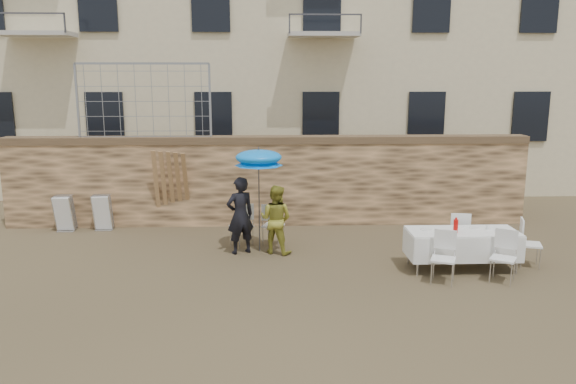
{
  "coord_description": "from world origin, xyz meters",
  "views": [
    {
      "loc": [
        -0.02,
        -8.91,
        3.7
      ],
      "look_at": [
        0.4,
        2.2,
        1.4
      ],
      "focal_mm": 35.0,
      "sensor_mm": 36.0,
      "label": 1
    }
  ],
  "objects_px": {
    "table_chair_front_left": "(443,258)",
    "chair_stack_right": "(104,211)",
    "banquet_table": "(463,233)",
    "man_suit": "(240,215)",
    "soda_bottle": "(456,226)",
    "chair_stack_left": "(66,212)",
    "couple_chair_left": "(242,225)",
    "umbrella": "(259,160)",
    "woman_dress": "(276,219)",
    "couple_chair_right": "(273,224)",
    "table_chair_side": "(530,243)",
    "table_chair_back": "(458,234)",
    "table_chair_front_right": "(503,257)"
  },
  "relations": [
    {
      "from": "table_chair_back",
      "to": "umbrella",
      "type": "bearing_deg",
      "value": 2.71
    },
    {
      "from": "soda_bottle",
      "to": "couple_chair_right",
      "type": "bearing_deg",
      "value": 151.51
    },
    {
      "from": "table_chair_front_left",
      "to": "table_chair_back",
      "type": "height_order",
      "value": "same"
    },
    {
      "from": "couple_chair_right",
      "to": "soda_bottle",
      "type": "height_order",
      "value": "soda_bottle"
    },
    {
      "from": "table_chair_front_left",
      "to": "couple_chair_right",
      "type": "bearing_deg",
      "value": 163.91
    },
    {
      "from": "couple_chair_left",
      "to": "chair_stack_left",
      "type": "xyz_separation_m",
      "value": [
        -4.33,
        1.45,
        -0.02
      ]
    },
    {
      "from": "woman_dress",
      "to": "umbrella",
      "type": "xyz_separation_m",
      "value": [
        -0.35,
        0.1,
        1.25
      ]
    },
    {
      "from": "couple_chair_left",
      "to": "banquet_table",
      "type": "distance_m",
      "value": 4.68
    },
    {
      "from": "woman_dress",
      "to": "couple_chair_left",
      "type": "relative_size",
      "value": 1.53
    },
    {
      "from": "couple_chair_right",
      "to": "table_chair_front_right",
      "type": "relative_size",
      "value": 1.0
    },
    {
      "from": "table_chair_back",
      "to": "chair_stack_right",
      "type": "bearing_deg",
      "value": -7.33
    },
    {
      "from": "table_chair_side",
      "to": "man_suit",
      "type": "bearing_deg",
      "value": 96.98
    },
    {
      "from": "man_suit",
      "to": "woman_dress",
      "type": "distance_m",
      "value": 0.76
    },
    {
      "from": "table_chair_side",
      "to": "table_chair_front_left",
      "type": "bearing_deg",
      "value": 130.57
    },
    {
      "from": "man_suit",
      "to": "table_chair_side",
      "type": "xyz_separation_m",
      "value": [
        5.75,
        -1.07,
        -0.34
      ]
    },
    {
      "from": "chair_stack_left",
      "to": "chair_stack_right",
      "type": "xyz_separation_m",
      "value": [
        0.9,
        0.0,
        0.0
      ]
    },
    {
      "from": "couple_chair_left",
      "to": "banquet_table",
      "type": "relative_size",
      "value": 0.46
    },
    {
      "from": "soda_bottle",
      "to": "table_chair_front_left",
      "type": "bearing_deg",
      "value": -123.69
    },
    {
      "from": "chair_stack_left",
      "to": "umbrella",
      "type": "bearing_deg",
      "value": -21.85
    },
    {
      "from": "couple_chair_right",
      "to": "umbrella",
      "type": "bearing_deg",
      "value": 77.23
    },
    {
      "from": "table_chair_front_right",
      "to": "couple_chair_right",
      "type": "bearing_deg",
      "value": -178.26
    },
    {
      "from": "table_chair_front_left",
      "to": "couple_chair_left",
      "type": "bearing_deg",
      "value": 169.54
    },
    {
      "from": "man_suit",
      "to": "couple_chair_right",
      "type": "distance_m",
      "value": 0.95
    },
    {
      "from": "banquet_table",
      "to": "man_suit",
      "type": "bearing_deg",
      "value": 164.92
    },
    {
      "from": "chair_stack_right",
      "to": "chair_stack_left",
      "type": "bearing_deg",
      "value": 180.0
    },
    {
      "from": "table_chair_front_left",
      "to": "chair_stack_right",
      "type": "xyz_separation_m",
      "value": [
        -7.18,
        3.92,
        -0.02
      ]
    },
    {
      "from": "table_chair_front_left",
      "to": "chair_stack_right",
      "type": "distance_m",
      "value": 8.18
    },
    {
      "from": "woman_dress",
      "to": "table_chair_front_left",
      "type": "xyz_separation_m",
      "value": [
        3.0,
        -1.92,
        -0.25
      ]
    },
    {
      "from": "table_chair_side",
      "to": "chair_stack_right",
      "type": "distance_m",
      "value": 9.67
    },
    {
      "from": "table_chair_front_right",
      "to": "couple_chair_left",
      "type": "bearing_deg",
      "value": -174.48
    },
    {
      "from": "couple_chair_left",
      "to": "umbrella",
      "type": "bearing_deg",
      "value": 94.46
    },
    {
      "from": "couple_chair_right",
      "to": "table_chair_back",
      "type": "height_order",
      "value": "same"
    },
    {
      "from": "table_chair_front_right",
      "to": "table_chair_back",
      "type": "bearing_deg",
      "value": 133.48
    },
    {
      "from": "banquet_table",
      "to": "table_chair_front_left",
      "type": "height_order",
      "value": "table_chair_front_left"
    },
    {
      "from": "soda_bottle",
      "to": "chair_stack_left",
      "type": "distance_m",
      "value": 9.11
    },
    {
      "from": "couple_chair_left",
      "to": "soda_bottle",
      "type": "distance_m",
      "value": 4.57
    },
    {
      "from": "couple_chair_right",
      "to": "chair_stack_left",
      "type": "xyz_separation_m",
      "value": [
        -5.03,
        1.45,
        -0.02
      ]
    },
    {
      "from": "banquet_table",
      "to": "chair_stack_right",
      "type": "height_order",
      "value": "chair_stack_right"
    },
    {
      "from": "table_chair_front_left",
      "to": "man_suit",
      "type": "bearing_deg",
      "value": 175.8
    },
    {
      "from": "banquet_table",
      "to": "table_chair_front_right",
      "type": "relative_size",
      "value": 2.19
    },
    {
      "from": "table_chair_front_right",
      "to": "chair_stack_right",
      "type": "distance_m",
      "value": 9.16
    },
    {
      "from": "couple_chair_left",
      "to": "chair_stack_right",
      "type": "distance_m",
      "value": 3.72
    },
    {
      "from": "couple_chair_left",
      "to": "chair_stack_right",
      "type": "xyz_separation_m",
      "value": [
        -3.43,
        1.45,
        -0.02
      ]
    },
    {
      "from": "soda_bottle",
      "to": "table_chair_back",
      "type": "distance_m",
      "value": 1.11
    },
    {
      "from": "table_chair_front_right",
      "to": "chair_stack_left",
      "type": "distance_m",
      "value": 9.98
    },
    {
      "from": "couple_chair_right",
      "to": "banquet_table",
      "type": "bearing_deg",
      "value": 175.66
    },
    {
      "from": "woman_dress",
      "to": "chair_stack_left",
      "type": "xyz_separation_m",
      "value": [
        -5.08,
        2.0,
        -0.27
      ]
    },
    {
      "from": "woman_dress",
      "to": "chair_stack_right",
      "type": "relative_size",
      "value": 1.59
    },
    {
      "from": "couple_chair_left",
      "to": "banquet_table",
      "type": "bearing_deg",
      "value": 121.23
    },
    {
      "from": "woman_dress",
      "to": "table_chair_side",
      "type": "xyz_separation_m",
      "value": [
        5.0,
        -1.07,
        -0.25
      ]
    }
  ]
}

